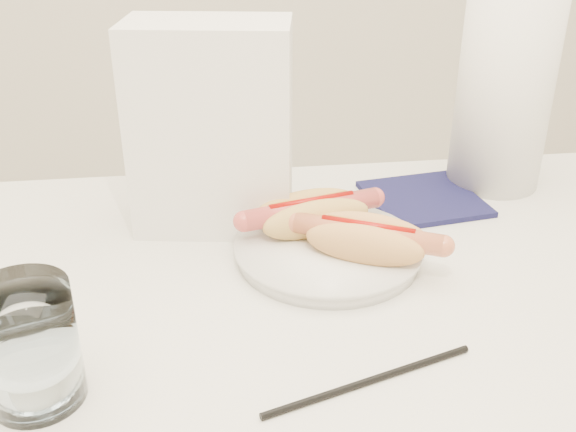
{
  "coord_description": "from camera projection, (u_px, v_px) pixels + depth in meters",
  "views": [
    {
      "loc": [
        -0.08,
        -0.55,
        1.16
      ],
      "look_at": [
        0.01,
        0.1,
        0.82
      ],
      "focal_mm": 41.94,
      "sensor_mm": 36.0,
      "label": 1
    }
  ],
  "objects": [
    {
      "name": "table",
      "position": [
        293.0,
        371.0,
        0.71
      ],
      "size": [
        1.2,
        0.8,
        0.75
      ],
      "color": "silver",
      "rests_on": "ground"
    },
    {
      "name": "plate",
      "position": [
        328.0,
        252.0,
        0.79
      ],
      "size": [
        0.23,
        0.23,
        0.02
      ],
      "primitive_type": "cylinder",
      "rotation": [
        0.0,
        0.0,
        0.08
      ],
      "color": "white",
      "rests_on": "table"
    },
    {
      "name": "hotdog_left",
      "position": [
        311.0,
        214.0,
        0.81
      ],
      "size": [
        0.17,
        0.1,
        0.05
      ],
      "rotation": [
        0.0,
        0.0,
        0.25
      ],
      "color": "#E2B05A",
      "rests_on": "plate"
    },
    {
      "name": "hotdog_right",
      "position": [
        367.0,
        239.0,
        0.76
      ],
      "size": [
        0.16,
        0.12,
        0.05
      ],
      "rotation": [
        0.0,
        0.0,
        -0.46
      ],
      "color": "#E5A259",
      "rests_on": "plate"
    },
    {
      "name": "water_glass",
      "position": [
        29.0,
        345.0,
        0.56
      ],
      "size": [
        0.08,
        0.08,
        0.11
      ],
      "primitive_type": "cylinder",
      "color": "white",
      "rests_on": "table"
    },
    {
      "name": "chopstick_near",
      "position": [
        370.0,
        380.0,
        0.6
      ],
      "size": [
        0.2,
        0.07,
        0.01
      ],
      "primitive_type": "cylinder",
      "rotation": [
        0.0,
        1.57,
        0.31
      ],
      "color": "black",
      "rests_on": "table"
    },
    {
      "name": "napkin_box",
      "position": [
        212.0,
        128.0,
        0.82
      ],
      "size": [
        0.21,
        0.14,
        0.26
      ],
      "primitive_type": "cube",
      "rotation": [
        0.0,
        0.0,
        -0.16
      ],
      "color": "white",
      "rests_on": "table"
    },
    {
      "name": "navy_napkin",
      "position": [
        423.0,
        199.0,
        0.93
      ],
      "size": [
        0.16,
        0.16,
        0.01
      ],
      "primitive_type": "cube",
      "rotation": [
        0.0,
        0.0,
        0.15
      ],
      "color": "#13133C",
      "rests_on": "table"
    },
    {
      "name": "paper_towel_roll",
      "position": [
        505.0,
        85.0,
        0.92
      ],
      "size": [
        0.14,
        0.14,
        0.29
      ],
      "primitive_type": "cylinder",
      "rotation": [
        0.0,
        0.0,
        -0.05
      ],
      "color": "white",
      "rests_on": "table"
    }
  ]
}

